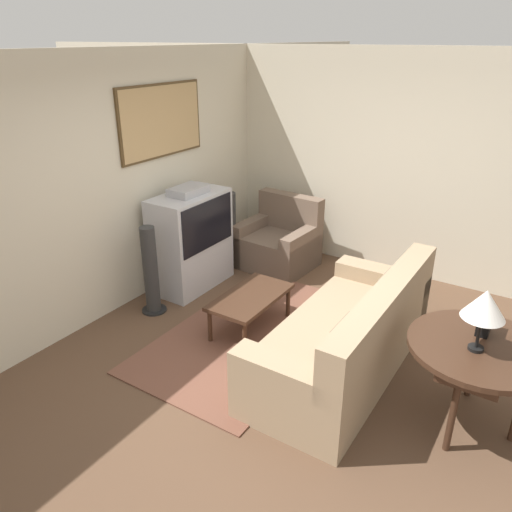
{
  "coord_description": "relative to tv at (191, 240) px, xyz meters",
  "views": [
    {
      "loc": [
        -3.28,
        -1.84,
        2.8
      ],
      "look_at": [
        0.6,
        0.66,
        0.75
      ],
      "focal_mm": 35.0,
      "sensor_mm": 36.0,
      "label": 1
    }
  ],
  "objects": [
    {
      "name": "tv",
      "position": [
        0.0,
        0.0,
        0.0
      ],
      "size": [
        0.98,
        0.53,
        1.24
      ],
      "color": "#B7B7BC",
      "rests_on": "ground_plane"
    },
    {
      "name": "speaker_tower_left",
      "position": [
        -0.73,
        -0.04,
        -0.12
      ],
      "size": [
        0.27,
        0.27,
        0.99
      ],
      "color": "black",
      "rests_on": "ground_plane"
    },
    {
      "name": "ground_plane",
      "position": [
        -0.88,
        -1.75,
        -0.59
      ],
      "size": [
        12.0,
        12.0,
        0.0
      ],
      "primitive_type": "plane",
      "color": "brown"
    },
    {
      "name": "couch",
      "position": [
        -0.57,
        -2.25,
        -0.27
      ],
      "size": [
        2.18,
        0.94,
        0.92
      ],
      "rotation": [
        0.0,
        0.0,
        3.14
      ],
      "color": "#9E8466",
      "rests_on": "ground_plane"
    },
    {
      "name": "area_rug",
      "position": [
        -0.54,
        -1.19,
        -0.58
      ],
      "size": [
        2.52,
        1.45,
        0.01
      ],
      "color": "brown",
      "rests_on": "ground_plane"
    },
    {
      "name": "mantel_clock",
      "position": [
        -0.52,
        -3.29,
        0.24
      ],
      "size": [
        0.16,
        0.1,
        0.2
      ],
      "color": "black",
      "rests_on": "console_table"
    },
    {
      "name": "wall_back",
      "position": [
        -0.86,
        0.38,
        0.77
      ],
      "size": [
        12.0,
        0.1,
        2.7
      ],
      "color": "beige",
      "rests_on": "ground_plane"
    },
    {
      "name": "wall_right",
      "position": [
        1.75,
        -1.75,
        0.76
      ],
      "size": [
        0.06,
        12.0,
        2.7
      ],
      "color": "beige",
      "rests_on": "ground_plane"
    },
    {
      "name": "speaker_tower_right",
      "position": [
        0.73,
        -0.04,
        -0.12
      ],
      "size": [
        0.27,
        0.27,
        0.99
      ],
      "color": "black",
      "rests_on": "ground_plane"
    },
    {
      "name": "table_lamp",
      "position": [
        -0.78,
        -3.29,
        0.5
      ],
      "size": [
        0.3,
        0.3,
        0.48
      ],
      "color": "black",
      "rests_on": "console_table"
    },
    {
      "name": "coffee_table",
      "position": [
        -0.46,
        -1.14,
        -0.24
      ],
      "size": [
        0.93,
        0.51,
        0.4
      ],
      "color": "#3D2619",
      "rests_on": "ground_plane"
    },
    {
      "name": "console_table",
      "position": [
        -0.7,
        -3.32,
        0.07
      ],
      "size": [
        1.04,
        1.04,
        0.72
      ],
      "color": "#3D2619",
      "rests_on": "ground_plane"
    },
    {
      "name": "armchair",
      "position": [
        1.07,
        -0.57,
        -0.29
      ],
      "size": [
        0.86,
        0.96,
        0.9
      ],
      "rotation": [
        0.0,
        0.0,
        -1.63
      ],
      "color": "brown",
      "rests_on": "ground_plane"
    }
  ]
}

